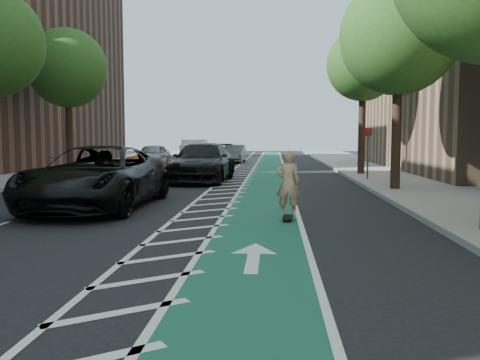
# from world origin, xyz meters

# --- Properties ---
(ground) EXTENTS (120.00, 120.00, 0.00)m
(ground) POSITION_xyz_m (0.00, 0.00, 0.00)
(ground) COLOR black
(ground) RESTS_ON ground
(bike_lane) EXTENTS (2.00, 90.00, 0.01)m
(bike_lane) POSITION_xyz_m (3.00, 10.00, 0.01)
(bike_lane) COLOR #16503A
(bike_lane) RESTS_ON ground
(buffer_strip) EXTENTS (1.40, 90.00, 0.01)m
(buffer_strip) POSITION_xyz_m (1.50, 10.00, 0.01)
(buffer_strip) COLOR silver
(buffer_strip) RESTS_ON ground
(sidewalk_right) EXTENTS (5.00, 90.00, 0.15)m
(sidewalk_right) POSITION_xyz_m (9.50, 10.00, 0.07)
(sidewalk_right) COLOR gray
(sidewalk_right) RESTS_ON ground
(curb_right) EXTENTS (0.12, 90.00, 0.16)m
(curb_right) POSITION_xyz_m (7.05, 10.00, 0.08)
(curb_right) COLOR gray
(curb_right) RESTS_ON ground
(curb_left) EXTENTS (0.12, 90.00, 0.16)m
(curb_left) POSITION_xyz_m (-7.05, 10.00, 0.08)
(curb_left) COLOR gray
(curb_left) RESTS_ON ground
(tree_r_c) EXTENTS (4.20, 4.20, 7.90)m
(tree_r_c) POSITION_xyz_m (7.90, 8.00, 5.77)
(tree_r_c) COLOR #382619
(tree_r_c) RESTS_ON ground
(tree_r_d) EXTENTS (4.20, 4.20, 7.90)m
(tree_r_d) POSITION_xyz_m (7.90, 16.00, 5.77)
(tree_r_d) COLOR #382619
(tree_r_d) RESTS_ON ground
(tree_l_d) EXTENTS (4.20, 4.20, 7.90)m
(tree_l_d) POSITION_xyz_m (-7.90, 16.00, 5.77)
(tree_l_d) COLOR #382619
(tree_l_d) RESTS_ON ground
(sign_post) EXTENTS (0.35, 0.08, 2.47)m
(sign_post) POSITION_xyz_m (7.60, 12.00, 1.35)
(sign_post) COLOR #4C4C4C
(sign_post) RESTS_ON ground
(skateboard) EXTENTS (0.27, 0.79, 0.10)m
(skateboard) POSITION_xyz_m (3.70, 1.23, 0.08)
(skateboard) COLOR black
(skateboard) RESTS_ON ground
(skateboarder) EXTENTS (0.64, 0.44, 1.68)m
(skateboarder) POSITION_xyz_m (3.70, 1.23, 0.94)
(skateboarder) COLOR tan
(skateboarder) RESTS_ON skateboard
(suv_near) EXTENTS (3.16, 6.66, 1.84)m
(suv_near) POSITION_xyz_m (-1.86, 3.20, 0.92)
(suv_near) COLOR black
(suv_near) RESTS_ON ground
(suv_far) EXTENTS (2.80, 6.28, 1.79)m
(suv_far) POSITION_xyz_m (0.00, 12.08, 0.89)
(suv_far) COLOR black
(suv_far) RESTS_ON ground
(car_silver) EXTENTS (1.97, 4.61, 1.55)m
(car_silver) POSITION_xyz_m (-5.25, 23.86, 0.78)
(car_silver) COLOR #96979B
(car_silver) RESTS_ON ground
(car_grey) EXTENTS (1.67, 4.34, 1.41)m
(car_grey) POSITION_xyz_m (0.20, 28.45, 0.71)
(car_grey) COLOR #595A5E
(car_grey) RESTS_ON ground
(box_truck) EXTENTS (1.96, 4.27, 1.78)m
(box_truck) POSITION_xyz_m (-3.99, 34.43, 0.82)
(box_truck) COLOR silver
(box_truck) RESTS_ON ground
(barrel_a) EXTENTS (0.75, 0.75, 1.02)m
(barrel_a) POSITION_xyz_m (-3.66, 8.72, 0.48)
(barrel_a) COLOR #FF510D
(barrel_a) RESTS_ON ground
(barrel_b) EXTENTS (0.67, 0.67, 0.91)m
(barrel_b) POSITION_xyz_m (-1.80, 14.00, 0.43)
(barrel_b) COLOR #F7540D
(barrel_b) RESTS_ON ground
(barrel_c) EXTENTS (0.75, 0.75, 1.03)m
(barrel_c) POSITION_xyz_m (-4.00, 14.50, 0.49)
(barrel_c) COLOR #FF650D
(barrel_c) RESTS_ON ground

